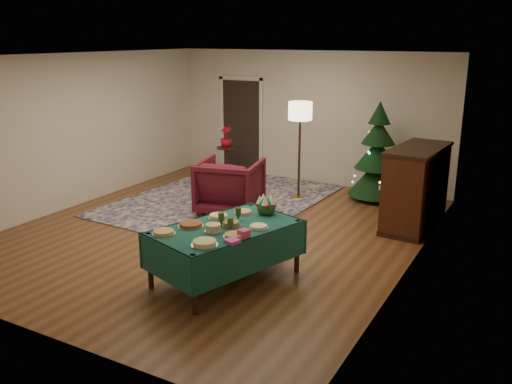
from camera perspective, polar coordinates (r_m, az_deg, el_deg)
The scene contains 25 objects.
room_shell at distance 8.27m, azimuth -4.21°, elevation 4.74°, with size 7.00×7.00×7.00m.
doorway at distance 12.06m, azimuth -1.55°, elevation 7.15°, with size 1.08×0.04×2.16m.
rug at distance 10.18m, azimuth -3.66°, elevation -0.86°, with size 3.20×4.20×0.02m, color navy.
buffet_table at distance 6.75m, azimuth -3.21°, elevation -4.80°, with size 1.59×2.07×0.71m.
platter_0 at distance 6.54m, azimuth -9.70°, elevation -4.21°, with size 0.29×0.29×0.04m.
platter_1 at distance 6.13m, azimuth -5.44°, elevation -5.38°, with size 0.31×0.31×0.06m.
platter_2 at distance 6.74m, azimuth -6.89°, elevation -3.44°, with size 0.33×0.33×0.05m.
platter_3 at distance 6.53m, azimuth -4.53°, elevation -3.81°, with size 0.22×0.22×0.10m.
platter_4 at distance 6.36m, azimuth -2.24°, elevation -4.58°, with size 0.28×0.28×0.04m.
platter_5 at distance 7.01m, azimuth -3.97°, elevation -2.58°, with size 0.27×0.27×0.05m.
platter_6 at distance 6.69m, azimuth -2.66°, elevation -3.40°, with size 0.25×0.25×0.07m.
platter_7 at distance 6.63m, azimuth 0.28°, elevation -3.68°, with size 0.25×0.25×0.04m.
platter_8 at distance 7.18m, azimuth -1.39°, elevation -2.13°, with size 0.26×0.26×0.04m.
goblet_0 at distance 6.90m, azimuth -1.88°, elevation -2.27°, with size 0.08×0.08×0.17m.
goblet_1 at distance 6.52m, azimuth -2.71°, elevation -3.40°, with size 0.08×0.08×0.17m.
goblet_2 at distance 6.71m, azimuth -3.68°, elevation -2.84°, with size 0.08×0.08×0.17m.
napkin_stack at distance 6.19m, azimuth -2.52°, elevation -5.19°, with size 0.14×0.14×0.04m, color #E23EB1.
gift_box at distance 6.33m, azimuth -1.28°, elevation -4.39°, with size 0.11×0.11×0.09m, color #DD3D82.
centerpiece at distance 7.12m, azimuth 1.08°, elevation -1.38°, with size 0.26×0.26×0.29m.
armchair at distance 9.34m, azimuth -2.75°, elevation 0.87°, with size 1.01×0.95×1.04m, color #4E101B.
floor_lamp at distance 10.08m, azimuth 4.67°, elevation 7.88°, with size 0.44×0.44×1.82m.
side_table at distance 11.53m, azimuth -3.13°, elevation 2.94°, with size 0.40×0.40×0.72m.
potted_plant at distance 11.43m, azimuth -3.16°, elevation 5.35°, with size 0.24×0.43×0.24m, color #A60B1F.
christmas_tree at distance 10.31m, azimuth 12.63°, elevation 3.71°, with size 1.33×1.33×1.85m.
piano at distance 8.98m, azimuth 16.45°, elevation 0.37°, with size 0.82×1.57×1.31m.
Camera 1 is at (4.44, -6.79, 2.98)m, focal length 38.00 mm.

